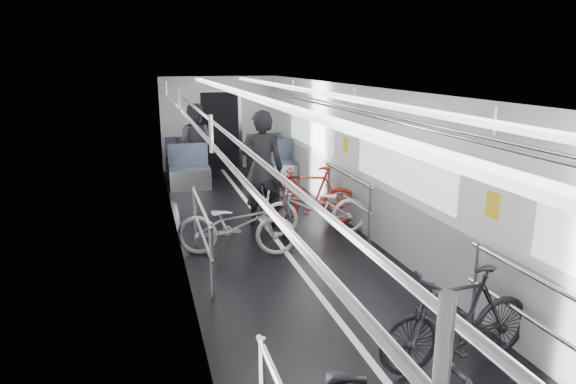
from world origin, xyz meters
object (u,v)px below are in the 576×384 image
object	(u,v)px
bike_left_far	(236,225)
bike_right_far	(310,195)
bike_right_mid	(315,208)
bike_aisle	(270,199)
person_standing	(262,169)
person_seated	(194,144)
bike_right_near	(458,318)

from	to	relation	value
bike_left_far	bike_right_far	xyz separation A→B (m)	(1.50, 1.10, 0.06)
bike_right_mid	bike_aisle	bearing A→B (deg)	-132.58
person_standing	person_seated	xyz separation A→B (m)	(-0.79, 3.47, -0.08)
bike_left_far	person_seated	distance (m)	4.77
bike_aisle	person_seated	bearing A→B (deg)	96.26
bike_right_mid	bike_right_far	size ratio (longest dim) A/B	1.02
person_standing	person_seated	distance (m)	3.56
bike_left_far	bike_right_far	size ratio (longest dim) A/B	1.02
bike_right_near	bike_aisle	bearing A→B (deg)	-174.78
bike_right_far	person_seated	size ratio (longest dim) A/B	0.92
bike_right_mid	bike_right_far	world-z (taller)	bike_right_far
bike_left_far	bike_aisle	world-z (taller)	bike_aisle
bike_right_mid	bike_aisle	world-z (taller)	bike_aisle
bike_aisle	bike_right_mid	bearing A→B (deg)	-56.88
bike_right_near	bike_right_mid	size ratio (longest dim) A/B	0.93
bike_left_far	bike_right_near	xyz separation A→B (m)	(1.46, -3.40, 0.03)
bike_right_near	person_standing	xyz separation A→B (m)	(-0.76, 4.67, 0.51)
bike_left_far	person_standing	world-z (taller)	person_standing
bike_left_far	bike_right_mid	world-z (taller)	bike_left_far
bike_right_mid	person_seated	distance (m)	4.53
bike_right_near	person_standing	size ratio (longest dim) A/B	0.81
bike_right_far	person_standing	world-z (taller)	person_standing
bike_aisle	person_standing	distance (m)	0.54
bike_left_far	bike_aisle	xyz separation A→B (m)	(0.80, 1.17, 0.03)
bike_left_far	bike_right_far	bearing A→B (deg)	-36.64
person_standing	bike_left_far	bearing A→B (deg)	76.13
bike_left_far	bike_aisle	bearing A→B (deg)	-17.20
person_seated	person_standing	bearing A→B (deg)	122.19
person_standing	bike_right_mid	bearing A→B (deg)	146.71
bike_right_far	bike_right_near	bearing A→B (deg)	17.95
bike_right_near	person_standing	distance (m)	4.76
bike_left_far	bike_right_near	size ratio (longest dim) A/B	1.07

